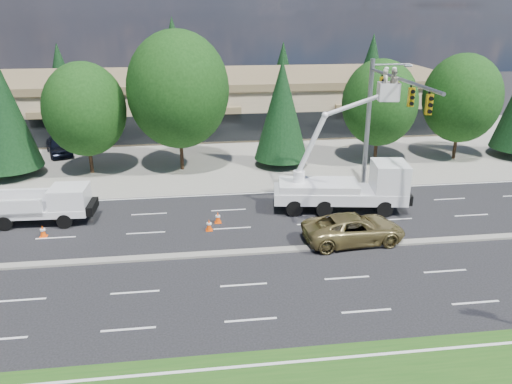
{
  "coord_description": "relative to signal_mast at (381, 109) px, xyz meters",
  "views": [
    {
      "loc": [
        -2.05,
        -23.46,
        12.31
      ],
      "look_at": [
        1.35,
        2.71,
        2.4
      ],
      "focal_mm": 35.0,
      "sensor_mm": 36.0,
      "label": 1
    }
  ],
  "objects": [
    {
      "name": "bucket_truck",
      "position": [
        -2.23,
        -1.93,
        -4.1
      ],
      "size": [
        8.53,
        3.69,
        8.96
      ],
      "rotation": [
        0.0,
        0.0,
        -0.15
      ],
      "color": "white",
      "rests_on": "ground"
    },
    {
      "name": "traffic_cone_c",
      "position": [
        -10.81,
        -2.91,
        -5.72
      ],
      "size": [
        0.4,
        0.4,
        0.7
      ],
      "color": "#F84B07",
      "rests_on": "ground"
    },
    {
      "name": "road_median",
      "position": [
        -10.03,
        -7.04,
        -6.0
      ],
      "size": [
        120.0,
        0.55,
        0.12
      ],
      "primitive_type": "cube",
      "color": "gray",
      "rests_on": "ground"
    },
    {
      "name": "tree_back_b",
      "position": [
        -14.03,
        34.96,
        -0.12
      ],
      "size": [
        5.62,
        5.62,
        11.07
      ],
      "color": "#332114",
      "rests_on": "ground"
    },
    {
      "name": "tree_front_d",
      "position": [
        -13.03,
        7.96,
        0.24
      ],
      "size": [
        7.75,
        7.75,
        10.76
      ],
      "color": "#332114",
      "rests_on": "ground"
    },
    {
      "name": "tree_back_d",
      "position": [
        11.97,
        34.96,
        -1.28
      ],
      "size": [
        4.52,
        4.52,
        8.9
      ],
      "color": "#332114",
      "rests_on": "ground"
    },
    {
      "name": "parked_car_east",
      "position": [
        -3.04,
        12.41,
        -5.37
      ],
      "size": [
        2.19,
        4.34,
        1.36
      ],
      "primitive_type": "imported",
      "rotation": [
        0.0,
        0.0,
        -0.19
      ],
      "color": "black",
      "rests_on": "ground"
    },
    {
      "name": "tree_front_f",
      "position": [
        2.97,
        7.96,
        -1.13
      ],
      "size": [
        6.07,
        6.07,
        8.42
      ],
      "color": "#332114",
      "rests_on": "ground"
    },
    {
      "name": "tree_front_b",
      "position": [
        -26.03,
        7.96,
        -0.82
      ],
      "size": [
        4.95,
        4.95,
        9.76
      ],
      "color": "#332114",
      "rests_on": "ground"
    },
    {
      "name": "ground",
      "position": [
        -10.03,
        -7.04,
        -6.06
      ],
      "size": [
        140.0,
        140.0,
        0.0
      ],
      "primitive_type": "plane",
      "color": "black",
      "rests_on": "ground"
    },
    {
      "name": "concrete_apron",
      "position": [
        -10.03,
        12.96,
        -6.05
      ],
      "size": [
        140.0,
        22.0,
        0.01
      ],
      "primitive_type": "cube",
      "color": "gray",
      "rests_on": "ground"
    },
    {
      "name": "parked_car_west",
      "position": [
        -23.77,
        13.63,
        -5.27
      ],
      "size": [
        3.32,
        5.0,
        1.58
      ],
      "primitive_type": "imported",
      "rotation": [
        0.0,
        0.0,
        0.34
      ],
      "color": "black",
      "rests_on": "ground"
    },
    {
      "name": "traffic_cone_a",
      "position": [
        -20.74,
        -3.58,
        -5.72
      ],
      "size": [
        0.4,
        0.4,
        0.7
      ],
      "color": "#F84B07",
      "rests_on": "ground"
    },
    {
      "name": "signal_mast",
      "position": [
        0.0,
        0.0,
        0.0
      ],
      "size": [
        2.76,
        10.16,
        9.0
      ],
      "color": "gray",
      "rests_on": "ground"
    },
    {
      "name": "utility_pickup",
      "position": [
        -20.95,
        -1.5,
        -5.14
      ],
      "size": [
        5.86,
        2.47,
        2.22
      ],
      "rotation": [
        0.0,
        0.0,
        -0.04
      ],
      "color": "white",
      "rests_on": "ground"
    },
    {
      "name": "tree_front_c",
      "position": [
        -20.03,
        7.96,
        -1.07
      ],
      "size": [
        6.14,
        6.14,
        8.53
      ],
      "color": "#332114",
      "rests_on": "ground"
    },
    {
      "name": "tree_front_g",
      "position": [
        9.97,
        7.96,
        -0.92
      ],
      "size": [
        6.32,
        6.32,
        8.77
      ],
      "color": "#332114",
      "rests_on": "ground"
    },
    {
      "name": "minivan",
      "position": [
        -3.52,
        -6.44,
        -5.27
      ],
      "size": [
        5.81,
        3.02,
        1.57
      ],
      "primitive_type": "imported",
      "rotation": [
        0.0,
        0.0,
        1.65
      ],
      "color": "olive",
      "rests_on": "ground"
    },
    {
      "name": "tree_back_a",
      "position": [
        -28.03,
        34.96,
        -1.72
      ],
      "size": [
        4.1,
        4.1,
        8.09
      ],
      "color": "#332114",
      "rests_on": "ground"
    },
    {
      "name": "strip_mall",
      "position": [
        -10.03,
        22.93,
        -3.23
      ],
      "size": [
        50.4,
        15.4,
        5.5
      ],
      "color": "tan",
      "rests_on": "ground"
    },
    {
      "name": "traffic_cone_b",
      "position": [
        -11.38,
        -3.94,
        -5.72
      ],
      "size": [
        0.4,
        0.4,
        0.7
      ],
      "color": "#F84B07",
      "rests_on": "ground"
    },
    {
      "name": "tree_back_c",
      "position": [
        -0.03,
        34.96,
        -1.78
      ],
      "size": [
        4.04,
        4.04,
        7.97
      ],
      "color": "#332114",
      "rests_on": "ground"
    },
    {
      "name": "tree_front_e",
      "position": [
        -5.03,
        7.96,
        -1.49
      ],
      "size": [
        4.32,
        4.32,
        8.51
      ],
      "color": "#332114",
      "rests_on": "ground"
    }
  ]
}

